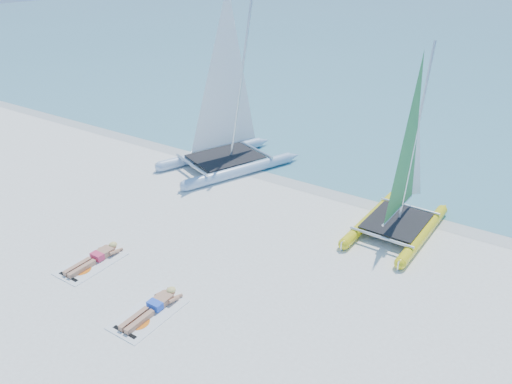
# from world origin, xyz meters

# --- Properties ---
(ground) EXTENTS (140.00, 140.00, 0.00)m
(ground) POSITION_xyz_m (0.00, 0.00, 0.00)
(ground) COLOR white
(ground) RESTS_ON ground
(wet_sand_strip) EXTENTS (140.00, 1.40, 0.01)m
(wet_sand_strip) POSITION_xyz_m (0.00, 5.50, 0.00)
(wet_sand_strip) COLOR silver
(wet_sand_strip) RESTS_ON ground
(catamaran_blue) EXTENTS (4.25, 5.78, 7.13)m
(catamaran_blue) POSITION_xyz_m (-3.73, 5.15, 2.13)
(catamaran_blue) COLOR #A7C4DB
(catamaran_blue) RESTS_ON ground
(catamaran_yellow) EXTENTS (2.12, 4.53, 5.73)m
(catamaran_yellow) POSITION_xyz_m (3.56, 4.40, 1.81)
(catamaran_yellow) COLOR yellow
(catamaran_yellow) RESTS_ON ground
(towel_a) EXTENTS (1.00, 1.85, 0.02)m
(towel_a) POSITION_xyz_m (-2.80, -2.42, 0.01)
(towel_a) COLOR white
(towel_a) RESTS_ON ground
(sunbather_a) EXTENTS (0.37, 1.73, 0.26)m
(sunbather_a) POSITION_xyz_m (-2.80, -2.23, 0.12)
(sunbather_a) COLOR tan
(sunbather_a) RESTS_ON towel_a
(towel_b) EXTENTS (1.00, 1.85, 0.02)m
(towel_b) POSITION_xyz_m (0.02, -3.07, 0.01)
(towel_b) COLOR white
(towel_b) RESTS_ON ground
(sunbather_b) EXTENTS (0.37, 1.73, 0.26)m
(sunbather_b) POSITION_xyz_m (0.02, -2.87, 0.12)
(sunbather_b) COLOR tan
(sunbather_b) RESTS_ON towel_b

